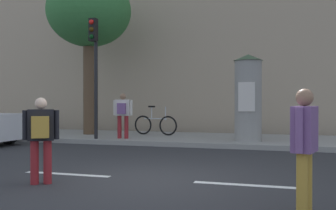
{
  "coord_description": "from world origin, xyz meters",
  "views": [
    {
      "loc": [
        2.46,
        -6.89,
        1.43
      ],
      "look_at": [
        -0.29,
        2.0,
        1.33
      ],
      "focal_mm": 43.25,
      "sensor_mm": 36.0,
      "label": 1
    }
  ],
  "objects_px": {
    "poster_column": "(248,97)",
    "bicycle_leaning": "(155,125)",
    "pedestrian_tallest": "(304,142)",
    "pedestrian_in_light_jacket": "(41,133)",
    "pedestrian_with_bag": "(123,112)",
    "street_tree": "(89,13)",
    "traffic_light": "(94,58)"
  },
  "relations": [
    {
      "from": "pedestrian_tallest",
      "to": "bicycle_leaning",
      "type": "relative_size",
      "value": 0.9
    },
    {
      "from": "poster_column",
      "to": "pedestrian_in_light_jacket",
      "type": "height_order",
      "value": "poster_column"
    },
    {
      "from": "pedestrian_tallest",
      "to": "pedestrian_in_light_jacket",
      "type": "xyz_separation_m",
      "value": [
        -4.24,
        0.69,
        -0.04
      ]
    },
    {
      "from": "pedestrian_in_light_jacket",
      "to": "pedestrian_with_bag",
      "type": "distance_m",
      "value": 6.8
    },
    {
      "from": "traffic_light",
      "to": "pedestrian_with_bag",
      "type": "height_order",
      "value": "traffic_light"
    },
    {
      "from": "poster_column",
      "to": "pedestrian_tallest",
      "type": "relative_size",
      "value": 1.74
    },
    {
      "from": "traffic_light",
      "to": "pedestrian_tallest",
      "type": "bearing_deg",
      "value": -46.86
    },
    {
      "from": "street_tree",
      "to": "pedestrian_tallest",
      "type": "distance_m",
      "value": 12.11
    },
    {
      "from": "poster_column",
      "to": "pedestrian_in_light_jacket",
      "type": "distance_m",
      "value": 7.54
    },
    {
      "from": "street_tree",
      "to": "pedestrian_with_bag",
      "type": "distance_m",
      "value": 4.39
    },
    {
      "from": "pedestrian_in_light_jacket",
      "to": "bicycle_leaning",
      "type": "distance_m",
      "value": 8.35
    },
    {
      "from": "traffic_light",
      "to": "pedestrian_tallest",
      "type": "height_order",
      "value": "traffic_light"
    },
    {
      "from": "bicycle_leaning",
      "to": "pedestrian_in_light_jacket",
      "type": "bearing_deg",
      "value": -84.58
    },
    {
      "from": "traffic_light",
      "to": "poster_column",
      "type": "bearing_deg",
      "value": 9.06
    },
    {
      "from": "pedestrian_tallest",
      "to": "pedestrian_in_light_jacket",
      "type": "height_order",
      "value": "pedestrian_tallest"
    },
    {
      "from": "traffic_light",
      "to": "bicycle_leaning",
      "type": "relative_size",
      "value": 2.27
    },
    {
      "from": "poster_column",
      "to": "bicycle_leaning",
      "type": "distance_m",
      "value": 3.92
    },
    {
      "from": "street_tree",
      "to": "pedestrian_in_light_jacket",
      "type": "distance_m",
      "value": 9.44
    },
    {
      "from": "street_tree",
      "to": "pedestrian_tallest",
      "type": "height_order",
      "value": "street_tree"
    },
    {
      "from": "traffic_light",
      "to": "pedestrian_with_bag",
      "type": "relative_size",
      "value": 2.62
    },
    {
      "from": "pedestrian_tallest",
      "to": "pedestrian_with_bag",
      "type": "distance_m",
      "value": 9.25
    },
    {
      "from": "traffic_light",
      "to": "pedestrian_tallest",
      "type": "xyz_separation_m",
      "value": [
        6.45,
        -6.89,
        -1.94
      ]
    },
    {
      "from": "street_tree",
      "to": "pedestrian_tallest",
      "type": "xyz_separation_m",
      "value": [
        7.57,
        -8.62,
        -3.87
      ]
    },
    {
      "from": "pedestrian_in_light_jacket",
      "to": "bicycle_leaning",
      "type": "xyz_separation_m",
      "value": [
        -0.79,
        8.31,
        -0.34
      ]
    },
    {
      "from": "traffic_light",
      "to": "pedestrian_in_light_jacket",
      "type": "bearing_deg",
      "value": -70.37
    },
    {
      "from": "pedestrian_with_bag",
      "to": "pedestrian_tallest",
      "type": "bearing_deg",
      "value": -52.53
    },
    {
      "from": "pedestrian_with_bag",
      "to": "bicycle_leaning",
      "type": "xyz_separation_m",
      "value": [
        0.6,
        1.66,
        -0.52
      ]
    },
    {
      "from": "pedestrian_with_bag",
      "to": "bicycle_leaning",
      "type": "distance_m",
      "value": 1.84
    },
    {
      "from": "pedestrian_tallest",
      "to": "pedestrian_in_light_jacket",
      "type": "distance_m",
      "value": 4.3
    },
    {
      "from": "pedestrian_in_light_jacket",
      "to": "poster_column",
      "type": "bearing_deg",
      "value": 68.45
    },
    {
      "from": "street_tree",
      "to": "pedestrian_with_bag",
      "type": "relative_size",
      "value": 3.98
    },
    {
      "from": "street_tree",
      "to": "bicycle_leaning",
      "type": "bearing_deg",
      "value": 8.62
    }
  ]
}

